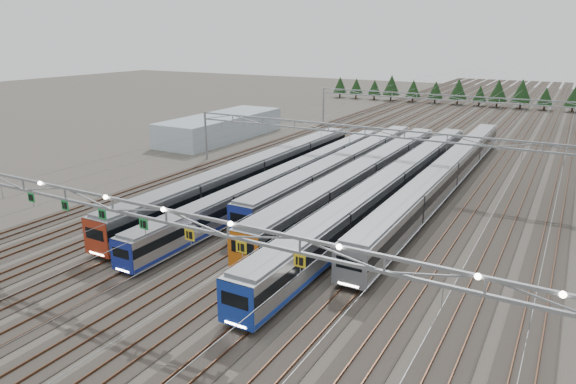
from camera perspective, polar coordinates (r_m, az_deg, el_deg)
The scene contains 13 objects.
ground at distance 41.86m, azimuth -12.70°, elevation -12.07°, with size 400.00×400.00×0.00m, color #47423A.
track_bed at distance 130.39m, azimuth 18.16°, elevation 8.09°, with size 54.00×260.00×5.42m.
train_a at distance 68.95m, azimuth -3.71°, elevation 2.12°, with size 3.13×53.36×4.09m.
train_b at distance 68.26m, azimuth 0.28°, elevation 1.68°, with size 2.59×59.25×3.37m.
train_c at distance 72.72m, azimuth 6.25°, elevation 2.79°, with size 3.03×51.71×3.95m.
train_d at distance 67.67m, azimuth 8.46°, elevation 1.69°, with size 3.16×56.22×4.12m.
train_e at distance 64.29m, azimuth 11.48°, elevation 0.63°, with size 3.05×66.98×3.97m.
train_f at distance 71.37m, azimuth 17.14°, elevation 1.85°, with size 3.04×65.85×3.96m.
gantry_near at distance 38.90m, azimuth -13.54°, elevation -2.95°, with size 56.36×0.61×8.08m.
gantry_mid at distance 72.52m, azimuth 8.53°, elevation 6.03°, with size 56.36×0.36×8.00m.
gantry_far at distance 115.21m, azimuth 16.80°, elevation 9.58°, with size 56.36×0.36×8.00m.
west_shed at distance 104.68m, azimuth -7.39°, elevation 7.20°, with size 10.00×30.00×4.60m, color #9FB3BE.
treeline at distance 160.52m, azimuth 21.43°, elevation 10.31°, with size 100.10×5.60×7.02m.
Camera 1 is at (25.34, -26.54, 20.14)m, focal length 32.00 mm.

